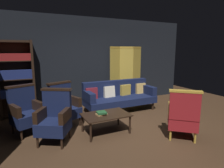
{
  "coord_description": "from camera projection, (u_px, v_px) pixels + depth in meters",
  "views": [
    {
      "loc": [
        -2.05,
        -3.4,
        1.8
      ],
      "look_at": [
        0.0,
        0.8,
        0.95
      ],
      "focal_mm": 30.48,
      "sensor_mm": 36.0,
      "label": 1
    }
  ],
  "objects": [
    {
      "name": "ground_plane",
      "position": [
        128.0,
        132.0,
        4.21
      ],
      "size": [
        10.0,
        10.0,
        0.0
      ],
      "primitive_type": "plane",
      "color": "#3D2819"
    },
    {
      "name": "book_green_cloth",
      "position": [
        102.0,
        113.0,
        4.06
      ],
      "size": [
        0.21,
        0.2,
        0.04
      ],
      "primitive_type": "cube",
      "rotation": [
        0.0,
        0.0,
        -0.09
      ],
      "color": "#1E4C28",
      "rests_on": "book_tan_leather"
    },
    {
      "name": "book_tan_leather",
      "position": [
        102.0,
        114.0,
        4.07
      ],
      "size": [
        0.25,
        0.17,
        0.03
      ],
      "primitive_type": "cube",
      "rotation": [
        0.0,
        0.0,
        0.11
      ],
      "color": "#9E7A47",
      "rests_on": "coffee_table"
    },
    {
      "name": "folding_screen",
      "position": [
        126.0,
        74.0,
        6.54
      ],
      "size": [
        1.3,
        0.21,
        1.9
      ],
      "color": "#B29338",
      "rests_on": "ground_plane"
    },
    {
      "name": "armchair_gilt_accent",
      "position": [
        183.0,
        115.0,
        3.84
      ],
      "size": [
        0.82,
        0.81,
        1.04
      ],
      "color": "#B78E33",
      "rests_on": "ground_plane"
    },
    {
      "name": "back_wall",
      "position": [
        90.0,
        62.0,
        6.13
      ],
      "size": [
        7.2,
        0.1,
        2.8
      ],
      "primitive_type": "cube",
      "color": "black",
      "rests_on": "ground_plane"
    },
    {
      "name": "velvet_couch",
      "position": [
        119.0,
        95.0,
        5.65
      ],
      "size": [
        2.12,
        0.78,
        0.88
      ],
      "color": "black",
      "rests_on": "ground_plane"
    },
    {
      "name": "armchair_wing_right",
      "position": [
        25.0,
        111.0,
        4.11
      ],
      "size": [
        0.75,
        0.74,
        1.04
      ],
      "color": "black",
      "rests_on": "ground_plane"
    },
    {
      "name": "coffee_table",
      "position": [
        106.0,
        116.0,
        4.12
      ],
      "size": [
        1.0,
        0.64,
        0.42
      ],
      "color": "black",
      "rests_on": "ground_plane"
    },
    {
      "name": "armchair_wing_far",
      "position": [
        64.0,
        106.0,
        4.5
      ],
      "size": [
        0.75,
        0.74,
        1.04
      ],
      "color": "black",
      "rests_on": "ground_plane"
    },
    {
      "name": "bookshelf",
      "position": [
        16.0,
        78.0,
        5.03
      ],
      "size": [
        0.9,
        0.32,
        2.05
      ],
      "color": "black",
      "rests_on": "ground_plane"
    },
    {
      "name": "armchair_wing_left",
      "position": [
        55.0,
        118.0,
        3.71
      ],
      "size": [
        0.79,
        0.79,
        1.04
      ],
      "color": "black",
      "rests_on": "ground_plane"
    }
  ]
}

